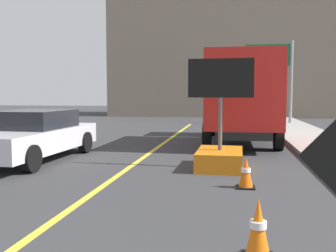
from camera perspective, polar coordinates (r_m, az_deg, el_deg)
lane_center_stripe at (r=6.44m, az=-14.41°, el=-11.91°), size 0.14×36.00×0.01m
arrow_board_trailer at (r=9.71m, az=7.64°, el=-3.34°), size 1.60×1.82×2.70m
box_truck at (r=14.81m, az=10.73°, el=4.35°), size 2.63×6.74×3.23m
pickup_car at (r=11.43m, az=-19.39°, el=-1.27°), size 2.17×4.84×1.38m
highway_guide_sign at (r=24.15m, az=15.85°, el=8.28°), size 2.79×0.18×5.00m
far_building_block at (r=34.97m, az=7.64°, el=10.25°), size 18.20×7.92×10.51m
traffic_cone_near_sign at (r=4.54m, az=13.10°, el=-14.57°), size 0.36×0.36×0.69m
traffic_cone_mid_lane at (r=7.77m, az=11.38°, el=-6.76°), size 0.36×0.36×0.61m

